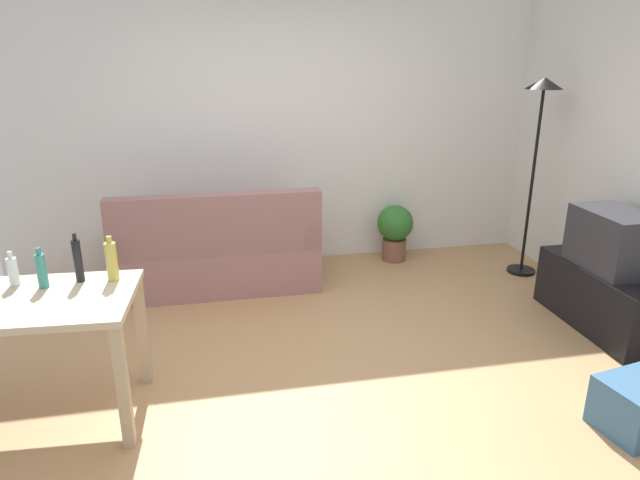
{
  "coord_description": "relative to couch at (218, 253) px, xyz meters",
  "views": [
    {
      "loc": [
        -0.63,
        -3.14,
        2.02
      ],
      "look_at": [
        0.1,
        0.5,
        0.75
      ],
      "focal_mm": 31.03,
      "sensor_mm": 36.0,
      "label": 1
    }
  ],
  "objects": [
    {
      "name": "tv_stand",
      "position": [
        2.86,
        -1.38,
        -0.07
      ],
      "size": [
        0.44,
        1.1,
        0.48
      ],
      "rotation": [
        0.0,
        0.0,
        1.57
      ],
      "color": "black",
      "rests_on": "ground_plane"
    },
    {
      "name": "desk",
      "position": [
        -1.08,
        -1.76,
        0.34
      ],
      "size": [
        1.24,
        0.77,
        0.76
      ],
      "rotation": [
        0.0,
        0.0,
        -0.06
      ],
      "color": "#C6B28E",
      "rests_on": "ground_plane"
    },
    {
      "name": "tv",
      "position": [
        2.86,
        -1.38,
        0.39
      ],
      "size": [
        0.41,
        0.6,
        0.44
      ],
      "rotation": [
        0.0,
        0.0,
        1.57
      ],
      "color": "#2D2D33",
      "rests_on": "tv_stand"
    },
    {
      "name": "ground_plane",
      "position": [
        0.61,
        -1.59,
        -0.32
      ],
      "size": [
        5.2,
        4.4,
        0.02
      ],
      "primitive_type": "cube",
      "color": "tan"
    },
    {
      "name": "potted_plant",
      "position": [
        1.76,
        0.31,
        0.02
      ],
      "size": [
        0.36,
        0.36,
        0.57
      ],
      "color": "brown",
      "rests_on": "ground_plane"
    },
    {
      "name": "wall_rear",
      "position": [
        0.61,
        0.61,
        1.04
      ],
      "size": [
        5.2,
        0.1,
        2.7
      ],
      "primitive_type": "cube",
      "color": "silver",
      "rests_on": "ground_plane"
    },
    {
      "name": "couch",
      "position": [
        0.0,
        0.0,
        0.0
      ],
      "size": [
        1.75,
        0.84,
        0.92
      ],
      "rotation": [
        0.0,
        0.0,
        3.14
      ],
      "color": "#996B66",
      "rests_on": "ground_plane"
    },
    {
      "name": "bottle_squat",
      "position": [
        -0.61,
        -1.58,
        0.57
      ],
      "size": [
        0.07,
        0.07,
        0.27
      ],
      "color": "#BCB24C",
      "rests_on": "desk"
    },
    {
      "name": "bottle_dark",
      "position": [
        -0.8,
        -1.56,
        0.58
      ],
      "size": [
        0.05,
        0.05,
        0.29
      ],
      "color": "black",
      "rests_on": "desk"
    },
    {
      "name": "bottle_clear",
      "position": [
        -1.15,
        -1.55,
        0.54
      ],
      "size": [
        0.06,
        0.06,
        0.2
      ],
      "color": "silver",
      "rests_on": "desk"
    },
    {
      "name": "torchiere_lamp",
      "position": [
        2.86,
        -0.25,
        1.11
      ],
      "size": [
        0.32,
        0.32,
        1.81
      ],
      "color": "black",
      "rests_on": "ground_plane"
    },
    {
      "name": "bottle_tall",
      "position": [
        -0.98,
        -1.62,
        0.55
      ],
      "size": [
        0.06,
        0.06,
        0.24
      ],
      "color": "teal",
      "rests_on": "desk"
    }
  ]
}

